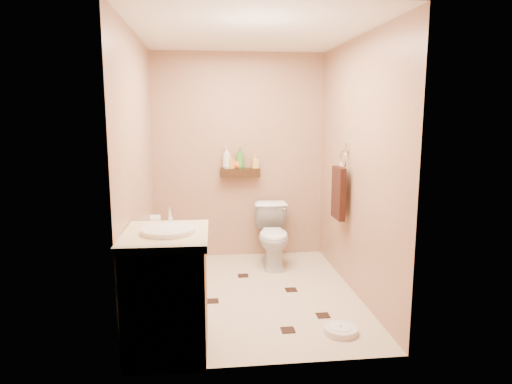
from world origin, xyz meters
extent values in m
plane|color=#C7B292|center=(0.00, 0.00, 0.00)|extent=(2.50, 2.50, 0.00)
cube|color=#A0765B|center=(0.00, 1.25, 1.20)|extent=(2.00, 0.04, 2.40)
cube|color=#A0765B|center=(0.00, -1.25, 1.20)|extent=(2.00, 0.04, 2.40)
cube|color=#A0765B|center=(-1.00, 0.00, 1.20)|extent=(0.04, 2.50, 2.40)
cube|color=#A0765B|center=(1.00, 0.00, 1.20)|extent=(0.04, 2.50, 2.40)
cube|color=white|center=(0.00, 0.00, 2.40)|extent=(2.00, 2.50, 0.02)
cube|color=#331E0E|center=(0.00, 1.17, 1.02)|extent=(0.46, 0.14, 0.10)
cube|color=black|center=(-0.37, -0.13, 0.00)|extent=(0.11, 0.11, 0.01)
cube|color=black|center=(0.40, 0.05, 0.00)|extent=(0.11, 0.11, 0.01)
cube|color=black|center=(0.22, -0.77, 0.00)|extent=(0.11, 0.11, 0.01)
cube|color=black|center=(-0.62, 0.56, 0.00)|extent=(0.11, 0.11, 0.01)
cube|color=black|center=(0.57, -0.54, 0.00)|extent=(0.11, 0.11, 0.01)
cube|color=black|center=(-0.03, 0.50, 0.00)|extent=(0.11, 0.11, 0.01)
imported|color=white|center=(0.35, 0.83, 0.34)|extent=(0.41, 0.68, 0.68)
cube|color=brown|center=(-0.70, -0.95, 0.41)|extent=(0.57, 0.69, 0.83)
cube|color=beige|center=(-0.70, -0.95, 0.86)|extent=(0.61, 0.74, 0.05)
cylinder|color=white|center=(-0.68, -0.95, 0.89)|extent=(0.38, 0.38, 0.05)
cylinder|color=silver|center=(-0.68, -0.72, 0.96)|extent=(0.03, 0.03, 0.13)
cylinder|color=silver|center=(0.62, -0.86, 0.02)|extent=(0.27, 0.27, 0.05)
cylinder|color=white|center=(0.62, -0.86, 0.05)|extent=(0.16, 0.16, 0.01)
cylinder|color=#1B6C62|center=(-0.79, 1.07, 0.06)|extent=(0.11, 0.11, 0.12)
cylinder|color=silver|center=(-0.79, 1.07, 0.27)|extent=(0.02, 0.02, 0.33)
sphere|color=silver|center=(-0.79, 1.07, 0.43)|extent=(0.08, 0.08, 0.08)
cube|color=silver|center=(0.98, 0.25, 1.38)|extent=(0.03, 0.06, 0.08)
torus|color=silver|center=(0.95, 0.25, 1.26)|extent=(0.02, 0.19, 0.19)
cube|color=#34150F|center=(0.91, 0.25, 0.92)|extent=(0.06, 0.30, 0.52)
cylinder|color=silver|center=(-0.94, 0.65, 0.60)|extent=(0.11, 0.11, 0.11)
cylinder|color=silver|center=(-0.98, 0.65, 0.66)|extent=(0.04, 0.02, 0.02)
imported|color=silver|center=(-0.16, 1.17, 1.20)|extent=(0.11, 0.11, 0.26)
imported|color=orange|center=(-0.11, 1.17, 1.15)|extent=(0.10, 0.10, 0.17)
imported|color=orange|center=(-0.03, 1.17, 1.13)|extent=(0.14, 0.14, 0.13)
imported|color=#3D892D|center=(0.00, 1.17, 1.19)|extent=(0.13, 0.13, 0.25)
imported|color=gold|center=(0.18, 1.17, 1.15)|extent=(0.09, 0.09, 0.16)
camera|label=1|loc=(-0.42, -4.11, 1.71)|focal=32.00mm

